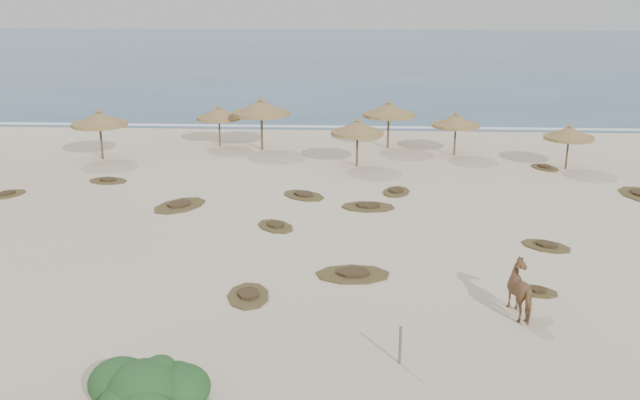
# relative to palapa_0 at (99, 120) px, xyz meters

# --- Properties ---
(ground) EXTENTS (160.00, 160.00, 0.00)m
(ground) POSITION_rel_palapa_0_xyz_m (13.29, -16.49, -2.17)
(ground) COLOR beige
(ground) RESTS_ON ground
(ocean) EXTENTS (200.00, 100.00, 0.01)m
(ocean) POSITION_rel_palapa_0_xyz_m (13.29, 58.51, -2.17)
(ocean) COLOR navy
(ocean) RESTS_ON ground
(foam_line) EXTENTS (70.00, 0.60, 0.01)m
(foam_line) POSITION_rel_palapa_0_xyz_m (13.29, 9.51, -2.17)
(foam_line) COLOR silver
(foam_line) RESTS_ON ground
(palapa_0) EXTENTS (3.57, 3.57, 2.80)m
(palapa_0) POSITION_rel_palapa_0_xyz_m (0.00, 0.00, 0.00)
(palapa_0) COLOR brown
(palapa_0) RESTS_ON ground
(palapa_1) EXTENTS (3.34, 3.34, 2.44)m
(palapa_1) POSITION_rel_palapa_0_xyz_m (5.79, 3.53, -0.28)
(palapa_1) COLOR brown
(palapa_1) RESTS_ON ground
(palapa_2) EXTENTS (4.02, 4.02, 3.09)m
(palapa_2) POSITION_rel_palapa_0_xyz_m (8.41, 2.66, 0.23)
(palapa_2) COLOR brown
(palapa_2) RESTS_ON ground
(palapa_3) EXTENTS (3.29, 3.29, 2.84)m
(palapa_3) POSITION_rel_palapa_0_xyz_m (15.64, 3.52, 0.03)
(palapa_3) COLOR brown
(palapa_3) RESTS_ON ground
(palapa_4) EXTENTS (3.62, 3.62, 2.60)m
(palapa_4) POSITION_rel_palapa_0_xyz_m (13.86, -0.86, -0.16)
(palapa_4) COLOR brown
(palapa_4) RESTS_ON ground
(palapa_5) EXTENTS (3.31, 3.31, 2.49)m
(palapa_5) POSITION_rel_palapa_0_xyz_m (19.26, 1.84, -0.24)
(palapa_5) COLOR brown
(palapa_5) RESTS_ON ground
(palapa_6) EXTENTS (3.05, 3.05, 2.40)m
(palapa_6) POSITION_rel_palapa_0_xyz_m (24.64, -0.88, -0.31)
(palapa_6) COLOR brown
(palapa_6) RESTS_ON ground
(horse) EXTENTS (1.12, 1.91, 1.51)m
(horse) POSITION_rel_palapa_0_xyz_m (18.70, -18.03, -1.41)
(horse) COLOR #8D5F40
(horse) RESTS_ON ground
(fence_post_near) EXTENTS (0.10, 0.10, 1.03)m
(fence_post_near) POSITION_rel_palapa_0_xyz_m (14.99, -20.98, -1.66)
(fence_post_near) COLOR #64574B
(fence_post_near) RESTS_ON ground
(bush) EXTENTS (2.86, 2.52, 1.28)m
(bush) POSITION_rel_palapa_0_xyz_m (9.13, -23.21, -1.75)
(bush) COLOR #285524
(bush) RESTS_ON ground
(scrub_1) EXTENTS (2.84, 3.16, 0.16)m
(scrub_1) POSITION_rel_palapa_0_xyz_m (6.24, -8.24, -2.12)
(scrub_1) COLOR brown
(scrub_1) RESTS_ON ground
(scrub_2) EXTENTS (2.08, 2.22, 0.16)m
(scrub_2) POSITION_rel_palapa_0_xyz_m (10.67, -10.73, -2.12)
(scrub_2) COLOR brown
(scrub_2) RESTS_ON ground
(scrub_3) EXTENTS (2.35, 1.56, 0.16)m
(scrub_3) POSITION_rel_palapa_0_xyz_m (14.35, -8.00, -2.12)
(scrub_3) COLOR brown
(scrub_3) RESTS_ON ground
(scrub_4) EXTENTS (2.19, 2.02, 0.16)m
(scrub_4) POSITION_rel_palapa_0_xyz_m (20.79, -12.40, -2.12)
(scrub_4) COLOR brown
(scrub_4) RESTS_ON ground
(scrub_6) EXTENTS (2.13, 1.61, 0.16)m
(scrub_6) POSITION_rel_palapa_0_xyz_m (1.82, -4.50, -2.12)
(scrub_6) COLOR brown
(scrub_6) RESTS_ON ground
(scrub_7) EXTENTS (1.65, 2.11, 0.16)m
(scrub_7) POSITION_rel_palapa_0_xyz_m (15.67, -5.67, -2.12)
(scrub_7) COLOR brown
(scrub_7) RESTS_ON ground
(scrub_8) EXTENTS (1.93, 2.13, 0.16)m
(scrub_8) POSITION_rel_palapa_0_xyz_m (-1.97, -7.01, -2.12)
(scrub_8) COLOR brown
(scrub_8) RESTS_ON ground
(scrub_9) EXTENTS (2.59, 1.78, 0.16)m
(scrub_9) POSITION_rel_palapa_0_xyz_m (13.76, -15.38, -2.12)
(scrub_9) COLOR brown
(scrub_9) RESTS_ON ground
(scrub_10) EXTENTS (1.78, 2.02, 0.16)m
(scrub_10) POSITION_rel_palapa_0_xyz_m (23.59, -0.82, -2.12)
(scrub_10) COLOR brown
(scrub_10) RESTS_ON ground
(scrub_11) EXTENTS (1.54, 2.14, 0.16)m
(scrub_11) POSITION_rel_palapa_0_xyz_m (10.57, -17.23, -2.12)
(scrub_11) COLOR brown
(scrub_11) RESTS_ON ground
(scrub_12) EXTENTS (1.59, 1.33, 0.16)m
(scrub_12) POSITION_rel_palapa_0_xyz_m (19.48, -16.44, -2.12)
(scrub_12) COLOR brown
(scrub_12) RESTS_ON ground
(scrub_13) EXTENTS (2.55, 2.45, 0.16)m
(scrub_13) POSITION_rel_palapa_0_xyz_m (11.48, -6.48, -2.12)
(scrub_13) COLOR brown
(scrub_13) RESTS_ON ground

